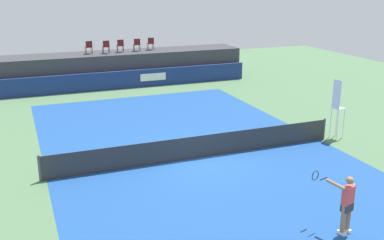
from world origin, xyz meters
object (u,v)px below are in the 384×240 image
Objects in this scene: spectator_chair_far_right at (151,43)px; tennis_player at (346,203)px; spectator_chair_center at (120,45)px; spectator_chair_right at (137,44)px; umpire_chair at (337,105)px; spectator_chair_left at (106,46)px; tennis_ball at (259,136)px; net_post_far at (324,129)px; net_post_near at (39,168)px; spectator_chair_far_left at (89,47)px.

tennis_player is (-0.96, -22.43, -1.73)m from spectator_chair_far_right.
spectator_chair_center is at bearing 93.44° from tennis_player.
spectator_chair_right reaches higher than umpire_chair.
spectator_chair_left is 2.26m from spectator_chair_right.
spectator_chair_center and spectator_chair_far_right have the same top height.
spectator_chair_far_right is 13.06× the size of tennis_ball.
net_post_far is (-0.60, 0.02, -1.09)m from umpire_chair.
tennis_player is (7.88, -6.93, 0.46)m from net_post_near.
spectator_chair_left is at bearing -170.96° from spectator_chair_far_right.
spectator_chair_far_left is 1.15m from spectator_chair_left.
net_post_far is 8.28m from tennis_player.
spectator_chair_center is (2.16, -0.05, 0.00)m from spectator_chair_far_left.
tennis_ball is at bearing 8.11° from net_post_near.
umpire_chair is (6.44, -15.18, -1.11)m from spectator_chair_center.
spectator_chair_far_left is 3.37m from spectator_chair_right.
spectator_chair_right is 22.25m from tennis_player.
net_post_near is at bearing -110.24° from spectator_chair_left.
spectator_chair_left is 14.50m from tennis_ball.
umpire_chair is at bearing -63.52° from spectator_chair_left.
tennis_player is (2.36, -21.91, -1.73)m from spectator_chair_left.
spectator_chair_center is at bearing 66.62° from net_post_near.
spectator_chair_far_left is 1.00× the size of spectator_chair_left.
spectator_chair_left is at bearing -173.04° from spectator_chair_right.
spectator_chair_left is at bearing 96.15° from tennis_player.
umpire_chair reaches higher than tennis_ball.
spectator_chair_far_right reaches higher than umpire_chair.
tennis_player is (-5.11, -6.91, -0.63)m from umpire_chair.
spectator_chair_far_left is 15.99m from net_post_near.
net_post_near is 9.97m from tennis_ball.
net_post_near is 12.40m from net_post_far.
tennis_player is at bearing -89.69° from spectator_chair_right.
spectator_chair_center and spectator_chair_right have the same top height.
umpire_chair is at bearing -67.01° from spectator_chair_center.
net_post_far is (5.84, -15.16, -2.19)m from spectator_chair_center.
net_post_near is at bearing -116.97° from spectator_chair_right.
net_post_near is at bearing -113.38° from spectator_chair_center.
tennis_player reaches higher than net_post_far.
spectator_chair_right is 0.32× the size of umpire_chair.
tennis_player is at bearing -126.52° from umpire_chair.
umpire_chair is 1.56× the size of tennis_player.
spectator_chair_center is 16.40m from net_post_far.
net_post_near is (-5.52, -14.98, -2.19)m from spectator_chair_left.
tennis_player is at bearing -103.33° from tennis_ball.
net_post_far is (3.56, -15.51, -2.19)m from spectator_chair_far_right.
spectator_chair_far_right is 0.50× the size of tennis_player.
spectator_chair_far_right reaches higher than net_post_near.
net_post_near reaches higher than tennis_ball.
spectator_chair_right is at bearing 63.03° from net_post_near.
tennis_ball is at bearing -85.89° from spectator_chair_far_right.
net_post_near is at bearing -106.11° from spectator_chair_far_left.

